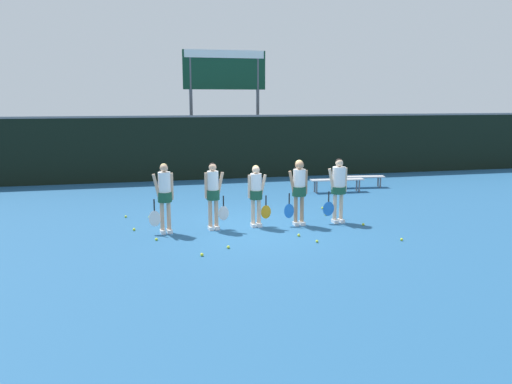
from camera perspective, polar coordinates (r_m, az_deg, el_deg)
The scene contains 22 objects.
ground_plane at distance 13.05m, azimuth 0.16°, elevation -3.97°, with size 140.00×140.00×0.00m, color #235684.
fence_windscreen at distance 20.58m, azimuth -4.89°, elevation 5.13°, with size 60.00×0.08×2.63m.
scoreboard at distance 22.16m, azimuth -3.61°, elevation 12.76°, with size 3.60×0.15×5.33m.
bench_courtside at distance 17.99m, azimuth 9.25°, elevation 1.27°, with size 1.94×0.47×0.47m.
bench_far at distance 19.08m, azimuth 11.77°, elevation 1.61°, with size 1.89×0.58×0.43m.
player_0 at distance 12.43m, azimuth -10.43°, elevation -0.09°, with size 0.62×0.35×1.74m.
player_1 at distance 12.62m, azimuth -4.91°, elevation 0.10°, with size 0.61×0.33×1.71m.
player_2 at distance 12.88m, azimuth 0.02°, elevation 0.07°, with size 0.61×0.33×1.61m.
player_3 at distance 13.06m, azimuth 4.93°, elevation 0.63°, with size 0.64×0.37×1.73m.
player_4 at distance 13.46m, azimuth 9.40°, elevation 0.81°, with size 0.68×0.40×1.73m.
tennis_ball_0 at distance 12.26m, azimuth 16.30°, elevation -5.23°, with size 0.07×0.07×0.07m, color #CCE033.
tennis_ball_1 at distance 13.44m, azimuth 12.16°, elevation -3.64°, with size 0.07×0.07×0.07m, color #CCE033.
tennis_ball_2 at distance 12.01m, azimuth -11.32°, elevation -5.32°, with size 0.07×0.07×0.07m, color #CCE033.
tennis_ball_3 at distance 13.01m, azimuth -13.76°, elevation -4.17°, with size 0.07×0.07×0.07m, color #CCE033.
tennis_ball_4 at distance 14.47m, azimuth -14.66°, elevation -2.73°, with size 0.07×0.07×0.07m, color #CCE033.
tennis_ball_5 at distance 12.16m, azimuth 4.90°, elevation -4.94°, with size 0.07×0.07×0.07m, color #CCE033.
tennis_ball_6 at distance 11.19m, azimuth -3.18°, elevation -6.30°, with size 0.07×0.07×0.07m, color #CCE033.
tennis_ball_7 at distance 10.71m, azimuth -6.20°, elevation -7.13°, with size 0.07×0.07×0.07m, color #CCE033.
tennis_ball_8 at distance 15.21m, azimuth 7.60°, elevation -1.82°, with size 0.07×0.07×0.07m, color #CCE033.
tennis_ball_9 at distance 14.25m, azimuth -12.05°, elevation -2.81°, with size 0.07×0.07×0.07m, color #CCE033.
tennis_ball_10 at distance 11.71m, azimuth 6.99°, elevation -5.61°, with size 0.06×0.06×0.06m, color #CCE033.
tennis_ball_11 at distance 14.39m, azimuth 7.96°, elevation -2.55°, with size 0.07×0.07×0.07m, color #CCE033.
Camera 1 is at (-2.86, -12.30, 3.30)m, focal length 35.00 mm.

